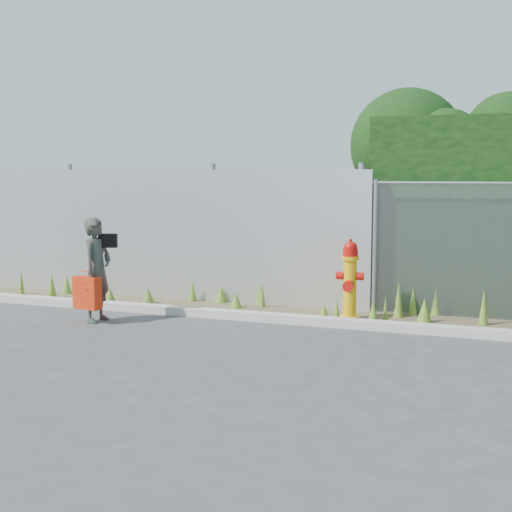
{
  "coord_description": "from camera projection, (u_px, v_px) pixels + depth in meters",
  "views": [
    {
      "loc": [
        3.08,
        -7.8,
        2.15
      ],
      "look_at": [
        -0.3,
        1.4,
        1.0
      ],
      "focal_mm": 50.0,
      "sensor_mm": 36.0,
      "label": 1
    }
  ],
  "objects": [
    {
      "name": "ground",
      "position": [
        239.0,
        352.0,
        8.57
      ],
      "size": [
        80.0,
        80.0,
        0.0
      ],
      "primitive_type": "plane",
      "color": "#3E3E40",
      "rests_on": "ground"
    },
    {
      "name": "curb",
      "position": [
        285.0,
        319.0,
        10.25
      ],
      "size": [
        16.0,
        0.22,
        0.12
      ],
      "primitive_type": "cube",
      "color": "#ADA59C",
      "rests_on": "ground"
    },
    {
      "name": "weed_strip",
      "position": [
        300.0,
        307.0,
        10.8
      ],
      "size": [
        16.0,
        1.31,
        0.54
      ],
      "color": "#4E422C",
      "rests_on": "ground"
    },
    {
      "name": "corrugated_fence",
      "position": [
        129.0,
        233.0,
        12.36
      ],
      "size": [
        8.5,
        0.21,
        2.3
      ],
      "color": "silver",
      "rests_on": "ground"
    },
    {
      "name": "fire_hydrant",
      "position": [
        350.0,
        281.0,
        10.38
      ],
      "size": [
        0.4,
        0.36,
        1.19
      ],
      "rotation": [
        0.0,
        0.0,
        0.07
      ],
      "color": "#E6A60C",
      "rests_on": "ground"
    },
    {
      "name": "woman",
      "position": [
        97.0,
        270.0,
        10.26
      ],
      "size": [
        0.37,
        0.55,
        1.51
      ],
      "primitive_type": "imported",
      "rotation": [
        0.0,
        0.0,
        1.57
      ],
      "color": "#0E5C48",
      "rests_on": "ground"
    },
    {
      "name": "red_tote_bag",
      "position": [
        87.0,
        293.0,
        10.16
      ],
      "size": [
        0.42,
        0.16,
        0.55
      ],
      "rotation": [
        0.0,
        0.0,
        -0.18
      ],
      "color": "#B7150A"
    },
    {
      "name": "black_shoulder_bag",
      "position": [
        108.0,
        241.0,
        10.29
      ],
      "size": [
        0.27,
        0.11,
        0.2
      ],
      "rotation": [
        0.0,
        0.0,
        0.41
      ],
      "color": "black"
    }
  ]
}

